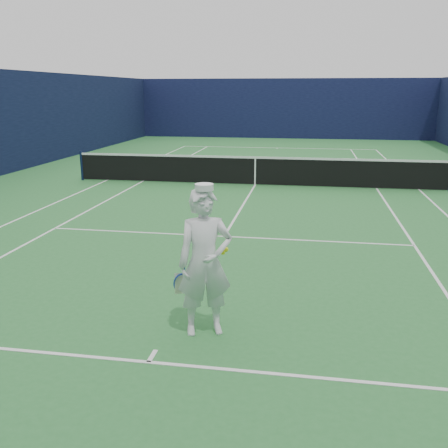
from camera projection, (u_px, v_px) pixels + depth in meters
name	position (u px, v px, depth m)	size (l,w,h in m)	color
ground	(255.00, 185.00, 17.37)	(80.00, 80.00, 0.00)	#2B7133
court_markings	(255.00, 185.00, 17.37)	(11.03, 23.83, 0.01)	white
windscreen_fence	(256.00, 127.00, 16.86)	(20.12, 36.12, 4.00)	#0E1236
tennis_net	(255.00, 170.00, 17.23)	(12.88, 0.09, 1.07)	#141E4C
tennis_player	(205.00, 262.00, 6.58)	(0.91, 0.70, 2.06)	white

